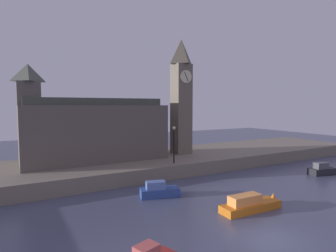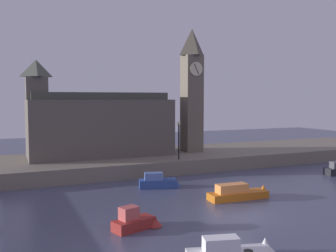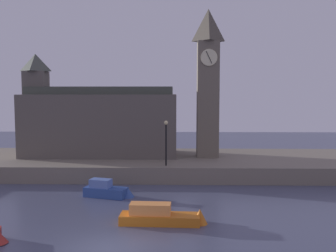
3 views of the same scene
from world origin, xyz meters
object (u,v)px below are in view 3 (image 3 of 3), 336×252
(parliament_hall, at_px, (96,121))
(boat_patrol_orange, at_px, (168,217))
(streetlamp, at_px, (166,138))
(boat_tour_blue, at_px, (109,190))
(clock_tower, at_px, (208,81))

(parliament_hall, relative_size, boat_patrol_orange, 2.83)
(boat_patrol_orange, bearing_deg, parliament_hall, 114.56)
(streetlamp, bearing_deg, boat_patrol_orange, -87.78)
(boat_tour_blue, bearing_deg, boat_patrol_orange, -52.56)
(boat_tour_blue, bearing_deg, parliament_hall, 106.11)
(parliament_hall, xyz_separation_m, boat_tour_blue, (3.25, -11.25, -4.56))
(parliament_hall, bearing_deg, boat_patrol_orange, -65.44)
(boat_patrol_orange, bearing_deg, boat_tour_blue, 127.44)
(parliament_hall, height_order, boat_patrol_orange, parliament_hall)
(boat_patrol_orange, xyz_separation_m, boat_tour_blue, (-4.69, 6.12, 0.07))
(clock_tower, height_order, boat_tour_blue, clock_tower)
(parliament_hall, distance_m, boat_patrol_orange, 19.65)
(parliament_hall, distance_m, streetlamp, 9.66)
(streetlamp, distance_m, boat_patrol_orange, 11.92)
(clock_tower, distance_m, boat_tour_blue, 15.87)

